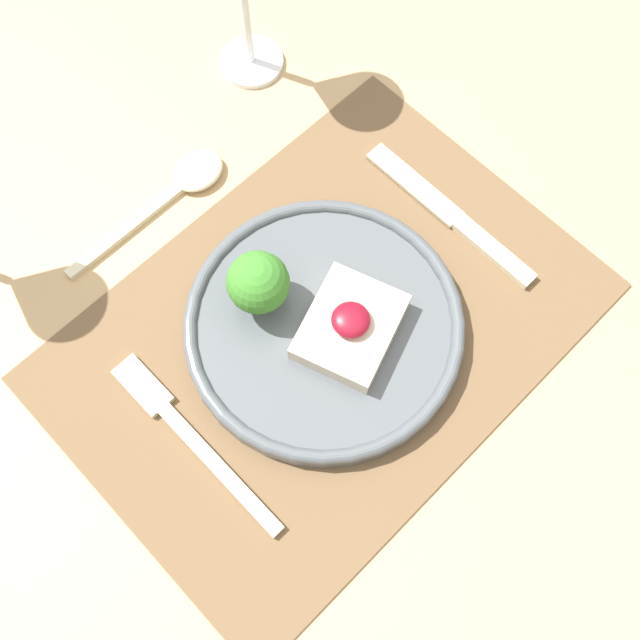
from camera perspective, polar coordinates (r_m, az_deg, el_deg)
The scene contains 7 objects.
ground_plane at distance 1.37m, azimuth 0.15°, elevation -11.80°, with size 8.00×8.00×0.00m, color #4C4742.
dining_table at distance 0.73m, azimuth 0.27°, elevation -3.21°, with size 1.31×1.12×0.74m.
placemat at distance 0.65m, azimuth 0.30°, elevation -0.84°, with size 0.45×0.32×0.00m, color brown.
dinner_plate at distance 0.64m, azimuth -0.19°, elevation -0.06°, with size 0.24×0.24×0.08m.
fork at distance 0.63m, azimuth -10.23°, elevation -8.36°, with size 0.02×0.19×0.01m.
knife at distance 0.70m, azimuth 10.63°, elevation 7.27°, with size 0.02×0.19×0.01m.
spoon at distance 0.72m, azimuth -10.47°, elevation 10.18°, with size 0.18×0.04×0.01m.
Camera 1 is at (-0.16, -0.16, 1.35)m, focal length 42.00 mm.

